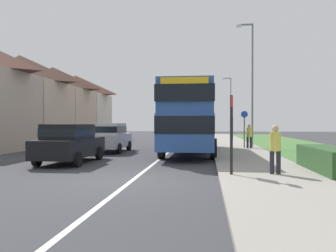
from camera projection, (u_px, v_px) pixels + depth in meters
name	position (u px, v px, depth m)	size (l,w,h in m)	color
ground_plane	(132.00, 181.00, 9.90)	(120.00, 120.00, 0.00)	#38383D
lane_marking_centre	(165.00, 155.00, 17.85)	(0.14, 60.00, 0.01)	silver
pavement_near_side	(249.00, 159.00, 15.37)	(3.20, 68.00, 0.12)	gray
roadside_hedge	(328.00, 161.00, 11.15)	(1.10, 3.75, 0.90)	#2D5128
double_decker_bus	(190.00, 116.00, 18.62)	(2.80, 9.89, 3.70)	#284C93
parked_car_black	(70.00, 142.00, 14.33)	(1.89, 4.27, 1.68)	black
parked_car_silver	(109.00, 136.00, 19.72)	(1.99, 3.94, 1.72)	#B7B7BC
pedestrian_at_stop	(275.00, 147.00, 10.47)	(0.34, 0.34, 1.67)	#23232D
pedestrian_walking_away	(249.00, 135.00, 21.29)	(0.34, 0.34, 1.67)	#23232D
bus_stop_sign	(231.00, 129.00, 10.39)	(0.09, 0.52, 2.60)	black
cycle_route_sign	(244.00, 128.00, 21.61)	(0.44, 0.08, 2.52)	slate
street_lamp_mid	(251.00, 78.00, 22.14)	(1.14, 0.20, 8.37)	slate
street_lamp_far	(230.00, 103.00, 41.71)	(1.14, 0.20, 7.43)	slate
house_terrace_far_side	(38.00, 102.00, 28.79)	(6.83, 22.20, 7.08)	tan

